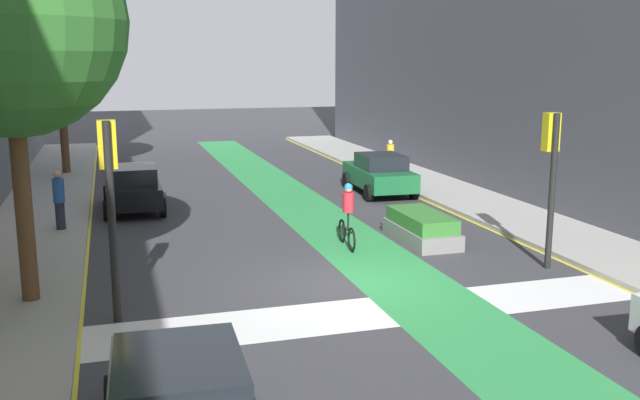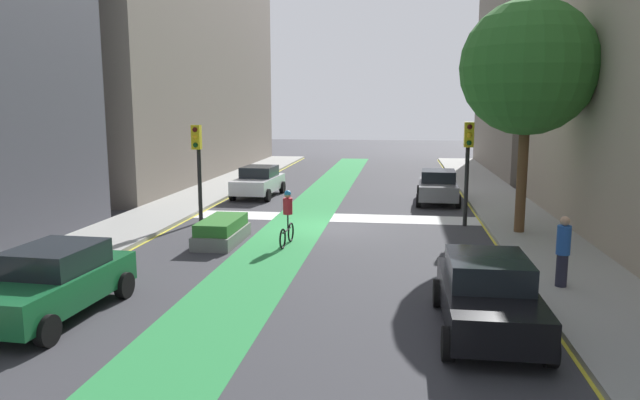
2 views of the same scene
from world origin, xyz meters
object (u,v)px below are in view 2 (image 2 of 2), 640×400
car_green_right_far (53,281)px  cyclist_in_lane (287,217)px  traffic_signal_near_left (468,154)px  car_grey_left_near (438,186)px  median_planter (222,231)px  traffic_signal_near_right (198,154)px  pedestrian_sidewalk_left_a (563,251)px  car_white_right_near (259,181)px  car_black_left_far (488,294)px  street_tree_near (528,68)px

car_green_right_far → cyclist_in_lane: cyclist_in_lane is taller
traffic_signal_near_left → car_grey_left_near: traffic_signal_near_left is taller
car_grey_left_near → median_planter: 12.43m
traffic_signal_near_right → median_planter: bearing=121.0°
cyclist_in_lane → pedestrian_sidewalk_left_a: pedestrian_sidewalk_left_a is taller
traffic_signal_near_right → car_green_right_far: traffic_signal_near_right is taller
car_green_right_far → median_planter: car_green_right_far is taller
car_white_right_near → pedestrian_sidewalk_left_a: size_ratio=2.38×
car_green_right_far → median_planter: size_ratio=1.48×
traffic_signal_near_left → cyclist_in_lane: 7.64m
car_black_left_far → pedestrian_sidewalk_left_a: size_ratio=2.34×
car_grey_left_near → median_planter: car_grey_left_near is taller
car_black_left_far → car_grey_left_near: bearing=-90.0°
car_white_right_near → car_black_left_far: (-9.10, 17.16, 0.00)m
car_green_right_far → median_planter: (-1.56, -7.31, -0.40)m
car_grey_left_near → car_black_left_far: size_ratio=1.02×
car_black_left_far → pedestrian_sidewalk_left_a: 3.70m
car_black_left_far → median_planter: car_black_left_far is taller
car_white_right_near → car_green_right_far: size_ratio=1.00×
traffic_signal_near_right → car_grey_left_near: size_ratio=0.92×
traffic_signal_near_left → cyclist_in_lane: bearing=31.8°
cyclist_in_lane → median_planter: (2.29, 0.04, -0.57)m
car_grey_left_near → car_white_right_near: bearing=-4.0°
car_white_right_near → cyclist_in_lane: cyclist_in_lane is taller
car_black_left_far → median_planter: size_ratio=1.46×
traffic_signal_near_right → car_black_left_far: size_ratio=0.93×
car_white_right_near → car_black_left_far: same height
traffic_signal_near_right → car_white_right_near: 7.31m
car_white_right_near → car_green_right_far: 17.56m
traffic_signal_near_right → car_grey_left_near: 11.86m
traffic_signal_near_right → car_black_left_far: traffic_signal_near_right is taller
traffic_signal_near_left → traffic_signal_near_right: bearing=3.8°
car_white_right_near → median_planter: size_ratio=1.48×
traffic_signal_near_left → car_green_right_far: traffic_signal_near_left is taller
car_black_left_far → car_green_right_far: 9.42m
car_black_left_far → pedestrian_sidewalk_left_a: bearing=-127.3°
car_white_right_near → median_planter: car_white_right_near is taller
median_planter → car_white_right_near: bearing=-83.1°
car_grey_left_near → car_white_right_near: same height
traffic_signal_near_right → car_green_right_far: (-0.39, 10.55, -1.96)m
street_tree_near → traffic_signal_near_left: bearing=-38.0°
traffic_signal_near_right → car_black_left_far: bearing=134.0°
traffic_signal_near_left → pedestrian_sidewalk_left_a: bearing=100.8°
car_green_right_far → cyclist_in_lane: 8.29m
car_grey_left_near → car_white_right_near: 9.13m
street_tree_near → car_white_right_near: bearing=-33.5°
traffic_signal_near_left → street_tree_near: bearing=142.0°
car_grey_left_near → car_black_left_far: (0.01, 16.53, 0.00)m
car_black_left_far → street_tree_near: bearing=-104.7°
pedestrian_sidewalk_left_a → street_tree_near: street_tree_near is taller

